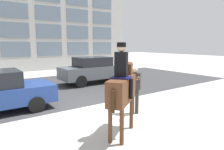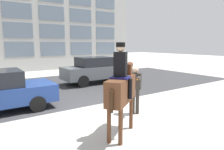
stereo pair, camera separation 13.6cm
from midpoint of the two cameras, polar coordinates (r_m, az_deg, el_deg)
name	(u,v)px [view 1 (the left image)]	position (r m, az deg, el deg)	size (l,w,h in m)	color
ground_plane	(85,111)	(7.76, -8.23, -10.27)	(80.00, 80.00, 0.00)	#B2AFA8
road_surface	(46,89)	(12.03, -18.67, -3.73)	(24.00, 8.50, 0.01)	#38383A
mounted_horse_lead	(122,88)	(5.45, 2.21, -3.60)	(1.64, 1.31, 2.57)	#59331E
pedestrian_bystander	(135,87)	(7.25, 6.09, -3.29)	(0.68, 0.82, 1.71)	#332D28
street_car_far_lane	(94,70)	(13.03, -5.58, 1.53)	(4.37, 1.85, 1.70)	#51565B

